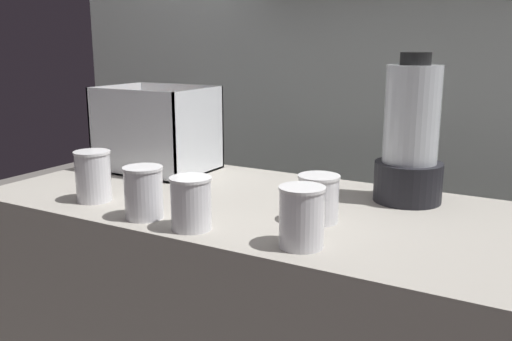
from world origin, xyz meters
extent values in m
cube|color=silver|center=(0.00, 0.77, 1.25)|extent=(2.60, 0.04, 2.50)
cube|color=white|center=(-0.44, 0.16, 0.90)|extent=(0.33, 0.25, 0.01)
cube|color=white|center=(-0.44, 0.04, 1.03)|extent=(0.33, 0.01, 0.26)
cube|color=white|center=(-0.44, 0.28, 1.03)|extent=(0.33, 0.01, 0.26)
cube|color=white|center=(-0.61, 0.16, 1.03)|extent=(0.01, 0.25, 0.26)
cube|color=white|center=(-0.28, 0.16, 1.03)|extent=(0.01, 0.25, 0.26)
cone|color=orange|center=(-0.42, 0.18, 0.92)|extent=(0.16, 0.03, 0.03)
cone|color=orange|center=(-0.42, 0.17, 0.92)|extent=(0.17, 0.11, 0.03)
cone|color=orange|center=(-0.39, 0.15, 0.92)|extent=(0.19, 0.10, 0.03)
cone|color=orange|center=(-0.49, 0.17, 0.93)|extent=(0.17, 0.15, 0.04)
cone|color=orange|center=(-0.46, 0.16, 0.96)|extent=(0.10, 0.15, 0.03)
cone|color=orange|center=(-0.41, 0.15, 0.96)|extent=(0.18, 0.10, 0.03)
cylinder|color=black|center=(0.33, 0.19, 0.95)|extent=(0.17, 0.17, 0.10)
cylinder|color=silver|center=(0.33, 0.19, 1.12)|extent=(0.13, 0.13, 0.24)
cylinder|color=red|center=(0.33, 0.19, 1.02)|extent=(0.12, 0.12, 0.04)
cylinder|color=black|center=(0.33, 0.19, 1.25)|extent=(0.07, 0.07, 0.03)
cylinder|color=white|center=(-0.36, -0.20, 0.96)|extent=(0.09, 0.09, 0.12)
cylinder|color=maroon|center=(-0.36, -0.20, 0.94)|extent=(0.08, 0.08, 0.08)
cylinder|color=white|center=(-0.36, -0.20, 1.02)|extent=(0.09, 0.09, 0.01)
cylinder|color=white|center=(-0.16, -0.24, 0.96)|extent=(0.09, 0.09, 0.11)
cylinder|color=orange|center=(-0.16, -0.24, 0.95)|extent=(0.08, 0.08, 0.09)
cylinder|color=white|center=(-0.16, -0.24, 1.02)|extent=(0.09, 0.09, 0.01)
cylinder|color=white|center=(-0.02, -0.25, 0.95)|extent=(0.09, 0.09, 0.11)
cylinder|color=orange|center=(-0.02, -0.25, 0.94)|extent=(0.08, 0.08, 0.09)
cylinder|color=white|center=(-0.02, -0.25, 1.01)|extent=(0.09, 0.09, 0.01)
cylinder|color=white|center=(0.20, -0.07, 0.95)|extent=(0.09, 0.09, 0.10)
cylinder|color=orange|center=(0.20, -0.07, 0.93)|extent=(0.08, 0.08, 0.06)
cylinder|color=white|center=(0.20, -0.07, 1.00)|extent=(0.09, 0.09, 0.01)
cylinder|color=white|center=(0.23, -0.23, 0.96)|extent=(0.09, 0.09, 0.12)
cylinder|color=yellow|center=(0.23, -0.23, 0.95)|extent=(0.08, 0.08, 0.10)
cylinder|color=white|center=(0.23, -0.23, 1.02)|extent=(0.09, 0.09, 0.01)
camera|label=1|loc=(0.66, -1.17, 1.29)|focal=38.79mm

